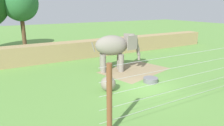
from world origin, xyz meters
name	(u,v)px	position (x,y,z in m)	size (l,w,h in m)	color
ground_plane	(148,88)	(0.00, 0.00, 0.00)	(120.00, 120.00, 0.00)	#609342
dirt_patch	(135,70)	(1.70, 3.89, 0.00)	(5.71, 3.99, 0.01)	#937F5B
embankment_wall	(86,49)	(0.00, 10.96, 0.92)	(36.00, 1.80, 1.85)	tan
elephant	(115,47)	(0.20, 4.78, 2.14)	(4.11, 2.70, 3.24)	gray
enrichment_ball	(108,84)	(-2.60, 1.01, 0.51)	(1.02, 1.02, 1.02)	gray
cable_fence	(187,80)	(0.00, -3.23, 1.65)	(10.72, 0.25, 3.28)	brown
water_tub	(151,80)	(0.99, 0.85, 0.18)	(1.10, 1.10, 0.35)	slate
tree_far_left	(20,3)	(-6.03, 14.29, 5.91)	(3.75, 3.75, 7.94)	brown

